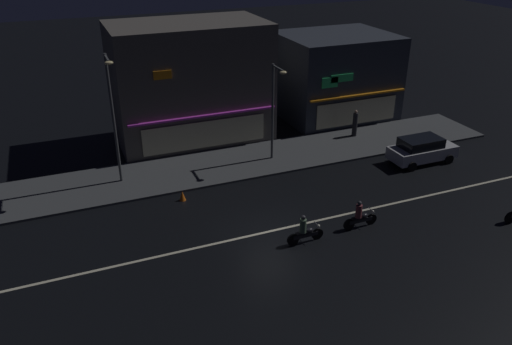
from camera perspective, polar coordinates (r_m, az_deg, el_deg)
The scene contains 12 objects.
ground_plane at distance 25.08m, azimuth 1.40°, elevation -6.72°, with size 140.00×140.00×0.00m, color black.
lane_divider_stripe at distance 25.08m, azimuth 1.40°, elevation -6.71°, with size 36.62×0.16×0.01m, color beige.
sidewalk_far at distance 31.60m, azimuth -4.38°, elevation 0.72°, with size 38.55×4.85×0.14m, color #424447.
storefront_left_block at distance 35.16m, azimuth -7.44°, elevation 10.09°, with size 10.32×6.26×7.99m.
storefront_center_block at distance 40.11m, azimuth 8.88°, elevation 10.77°, with size 8.27×7.03×6.31m.
streetlamp_mid at distance 28.77m, azimuth -15.90°, elevation 6.73°, with size 0.44×1.64×7.47m.
streetlamp_east at distance 30.96m, azimuth 2.08°, elevation 7.70°, with size 0.44×1.64×6.11m.
pedestrian_on_sidewalk at distance 36.34m, azimuth 11.13°, elevation 5.42°, with size 0.35×0.35×1.90m.
parked_car_near_kerb at distance 33.56m, azimuth 18.25°, elevation 2.48°, with size 4.30×1.98×1.67m.
motorcycle_following at distance 24.08m, azimuth 5.52°, elevation -6.62°, with size 1.90×0.60×1.52m.
motorcycle_opposite_lane at distance 25.63m, azimuth 11.67°, elevation -4.88°, with size 1.90×0.60×1.52m.
traffic_cone at distance 27.96m, azimuth -8.32°, elevation -2.63°, with size 0.36×0.36×0.55m, color orange.
Camera 1 is at (-8.51, -19.25, 13.65)m, focal length 35.37 mm.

